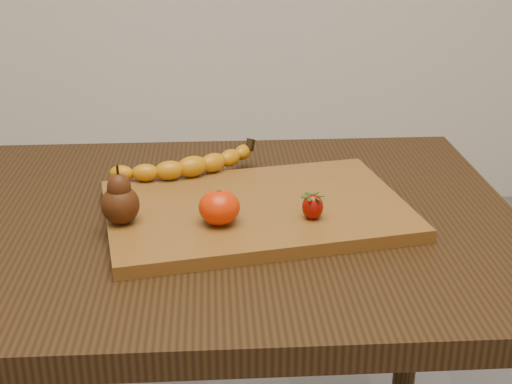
{
  "coord_description": "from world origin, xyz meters",
  "views": [
    {
      "loc": [
        0.03,
        -1.0,
        1.22
      ],
      "look_at": [
        0.09,
        -0.01,
        0.8
      ],
      "focal_mm": 50.0,
      "sensor_mm": 36.0,
      "label": 1
    }
  ],
  "objects_px": {
    "table": "(196,271)",
    "pear": "(120,195)",
    "cutting_board": "(256,210)",
    "mandarin": "(219,207)"
  },
  "relations": [
    {
      "from": "pear",
      "to": "cutting_board",
      "type": "bearing_deg",
      "value": 14.64
    },
    {
      "from": "pear",
      "to": "mandarin",
      "type": "distance_m",
      "value": 0.14
    },
    {
      "from": "cutting_board",
      "to": "pear",
      "type": "height_order",
      "value": "pear"
    },
    {
      "from": "table",
      "to": "pear",
      "type": "xyz_separation_m",
      "value": [
        -0.1,
        -0.06,
        0.16
      ]
    },
    {
      "from": "table",
      "to": "pear",
      "type": "relative_size",
      "value": 11.64
    },
    {
      "from": "cutting_board",
      "to": "pear",
      "type": "relative_size",
      "value": 5.24
    },
    {
      "from": "cutting_board",
      "to": "pear",
      "type": "distance_m",
      "value": 0.21
    },
    {
      "from": "table",
      "to": "mandarin",
      "type": "relative_size",
      "value": 16.78
    },
    {
      "from": "pear",
      "to": "mandarin",
      "type": "bearing_deg",
      "value": -5.12
    },
    {
      "from": "cutting_board",
      "to": "table",
      "type": "bearing_deg",
      "value": 165.19
    }
  ]
}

